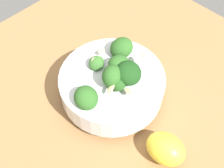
% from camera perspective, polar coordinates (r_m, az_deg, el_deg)
% --- Properties ---
extents(ground_plane, '(0.71, 0.71, 0.03)m').
position_cam_1_polar(ground_plane, '(0.56, 1.12, -5.42)').
color(ground_plane, '#996D42').
extents(bowl_of_broccoli, '(0.19, 0.19, 0.11)m').
position_cam_1_polar(bowl_of_broccoli, '(0.52, 0.02, 0.16)').
color(bowl_of_broccoli, white).
rests_on(bowl_of_broccoli, ground_plane).
extents(lemon_wedge, '(0.07, 0.06, 0.05)m').
position_cam_1_polar(lemon_wedge, '(0.49, 10.43, -12.33)').
color(lemon_wedge, yellow).
rests_on(lemon_wedge, ground_plane).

